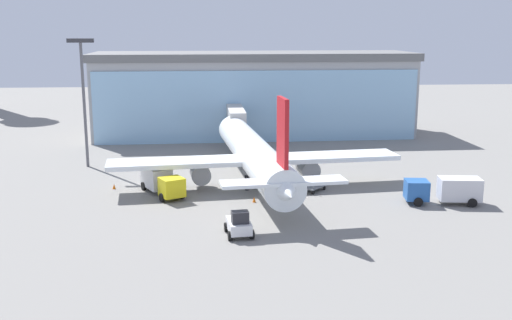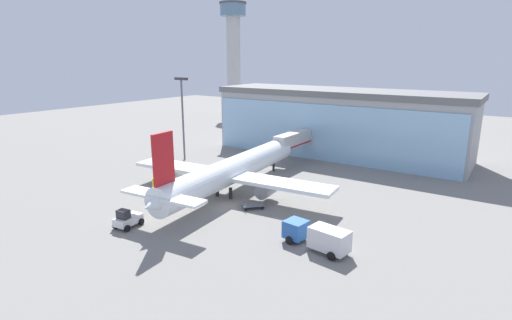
# 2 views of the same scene
# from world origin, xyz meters

# --- Properties ---
(ground) EXTENTS (240.00, 240.00, 0.00)m
(ground) POSITION_xyz_m (0.00, 0.00, 0.00)
(ground) COLOR gray
(terminal_building) EXTENTS (51.41, 15.55, 13.28)m
(terminal_building) POSITION_xyz_m (0.00, 37.10, 6.64)
(terminal_building) COLOR #A2A2A2
(terminal_building) RESTS_ON ground
(jet_bridge) EXTENTS (2.50, 13.06, 5.98)m
(jet_bridge) POSITION_xyz_m (-3.46, 25.86, 4.60)
(jet_bridge) COLOR beige
(jet_bridge) RESTS_ON ground
(apron_light_mast) EXTENTS (3.20, 0.40, 15.86)m
(apron_light_mast) POSITION_xyz_m (-22.56, 15.31, 9.61)
(apron_light_mast) COLOR #59595E
(apron_light_mast) RESTS_ON ground
(airplane) EXTENTS (31.99, 35.92, 11.33)m
(airplane) POSITION_xyz_m (-2.28, 4.65, 3.43)
(airplane) COLOR white
(airplane) RESTS_ON ground
(catering_truck) EXTENTS (5.24, 7.51, 2.65)m
(catering_truck) POSITION_xyz_m (-12.29, 1.73, 1.47)
(catering_truck) COLOR yellow
(catering_truck) RESTS_ON ground
(fuel_truck) EXTENTS (7.52, 3.23, 2.65)m
(fuel_truck) POSITION_xyz_m (16.12, -4.03, 1.47)
(fuel_truck) COLOR #2659A5
(fuel_truck) RESTS_ON ground
(baggage_cart) EXTENTS (3.05, 3.16, 1.50)m
(baggage_cart) POSITION_xyz_m (3.83, 1.57, 0.50)
(baggage_cart) COLOR slate
(baggage_cart) RESTS_ON ground
(pushback_tug) EXTENTS (2.48, 3.38, 2.30)m
(pushback_tug) POSITION_xyz_m (-4.74, -11.86, 0.97)
(pushback_tug) COLOR silver
(pushback_tug) RESTS_ON ground
(safety_cone_nose) EXTENTS (0.36, 0.36, 0.55)m
(safety_cone_nose) POSITION_xyz_m (-2.77, -2.08, 0.28)
(safety_cone_nose) COLOR orange
(safety_cone_nose) RESTS_ON ground
(safety_cone_wingtip) EXTENTS (0.36, 0.36, 0.55)m
(safety_cone_wingtip) POSITION_xyz_m (-17.58, 4.11, 0.28)
(safety_cone_wingtip) COLOR orange
(safety_cone_wingtip) RESTS_ON ground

